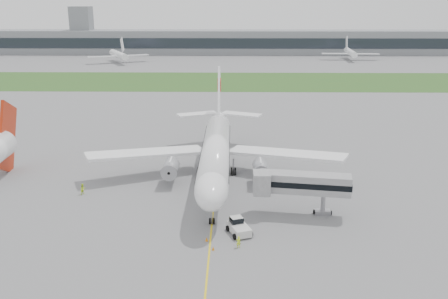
{
  "coord_description": "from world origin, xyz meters",
  "views": [
    {
      "loc": [
        2.93,
        -82.27,
        31.69
      ],
      "look_at": [
        1.5,
        2.0,
        6.37
      ],
      "focal_mm": 40.0,
      "sensor_mm": 36.0,
      "label": 1
    }
  ],
  "objects_px": {
    "jet_bridge": "(298,184)",
    "ground_crew_near": "(238,242)",
    "airliner": "(216,149)",
    "pushback_tug": "(239,227)"
  },
  "relations": [
    {
      "from": "jet_bridge",
      "to": "ground_crew_near",
      "type": "bearing_deg",
      "value": -121.02
    },
    {
      "from": "pushback_tug",
      "to": "jet_bridge",
      "type": "xyz_separation_m",
      "value": [
        9.11,
        6.57,
        4.06
      ]
    },
    {
      "from": "pushback_tug",
      "to": "ground_crew_near",
      "type": "height_order",
      "value": "pushback_tug"
    },
    {
      "from": "airliner",
      "to": "pushback_tug",
      "type": "height_order",
      "value": "airliner"
    },
    {
      "from": "airliner",
      "to": "ground_crew_near",
      "type": "relative_size",
      "value": 32.78
    },
    {
      "from": "airliner",
      "to": "jet_bridge",
      "type": "height_order",
      "value": "airliner"
    },
    {
      "from": "airliner",
      "to": "ground_crew_near",
      "type": "xyz_separation_m",
      "value": [
        3.84,
        -27.14,
        -4.84
      ]
    },
    {
      "from": "pushback_tug",
      "to": "ground_crew_near",
      "type": "relative_size",
      "value": 2.83
    },
    {
      "from": "airliner",
      "to": "pushback_tug",
      "type": "distance_m",
      "value": 23.56
    },
    {
      "from": "pushback_tug",
      "to": "airliner",
      "type": "bearing_deg",
      "value": 78.48
    }
  ]
}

